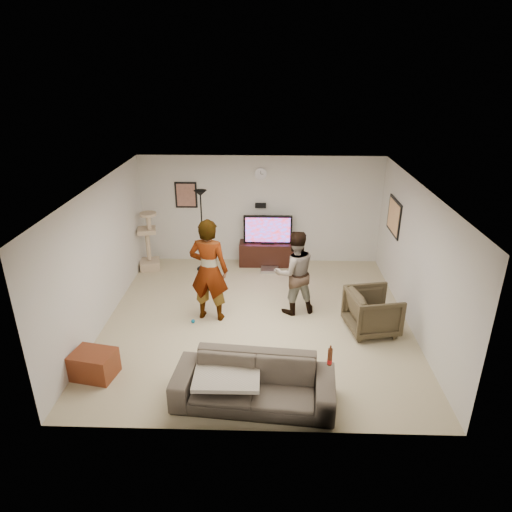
{
  "coord_description": "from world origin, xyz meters",
  "views": [
    {
      "loc": [
        0.21,
        -7.23,
        4.38
      ],
      "look_at": [
        -0.03,
        0.2,
        1.19
      ],
      "focal_mm": 31.79,
      "sensor_mm": 36.0,
      "label": 1
    }
  ],
  "objects_px": {
    "tv_stand": "(268,254)",
    "floor_lamp": "(202,231)",
    "armchair": "(372,312)",
    "tv": "(268,229)",
    "person_right": "(295,273)",
    "beer_bottle": "(330,357)",
    "sofa": "(254,383)",
    "person_left": "(209,270)",
    "cat_tree": "(148,241)",
    "side_table": "(94,364)"
  },
  "relations": [
    {
      "from": "tv_stand",
      "to": "person_left",
      "type": "xyz_separation_m",
      "value": [
        -1.03,
        -2.45,
        0.69
      ]
    },
    {
      "from": "person_right",
      "to": "beer_bottle",
      "type": "distance_m",
      "value": 2.56
    },
    {
      "from": "person_left",
      "to": "person_right",
      "type": "bearing_deg",
      "value": -159.94
    },
    {
      "from": "floor_lamp",
      "to": "cat_tree",
      "type": "height_order",
      "value": "floor_lamp"
    },
    {
      "from": "tv",
      "to": "floor_lamp",
      "type": "relative_size",
      "value": 0.6
    },
    {
      "from": "cat_tree",
      "to": "tv",
      "type": "bearing_deg",
      "value": 6.73
    },
    {
      "from": "person_left",
      "to": "tv_stand",
      "type": "bearing_deg",
      "value": -103.2
    },
    {
      "from": "floor_lamp",
      "to": "person_left",
      "type": "height_order",
      "value": "person_left"
    },
    {
      "from": "armchair",
      "to": "sofa",
      "type": "bearing_deg",
      "value": 122.58
    },
    {
      "from": "tv_stand",
      "to": "side_table",
      "type": "height_order",
      "value": "tv_stand"
    },
    {
      "from": "person_left",
      "to": "floor_lamp",
      "type": "bearing_deg",
      "value": -69.0
    },
    {
      "from": "sofa",
      "to": "tv_stand",
      "type": "bearing_deg",
      "value": 93.43
    },
    {
      "from": "sofa",
      "to": "beer_bottle",
      "type": "bearing_deg",
      "value": 5.3
    },
    {
      "from": "beer_bottle",
      "to": "side_table",
      "type": "height_order",
      "value": "beer_bottle"
    },
    {
      "from": "tv_stand",
      "to": "person_right",
      "type": "xyz_separation_m",
      "value": [
        0.51,
        -2.16,
        0.54
      ]
    },
    {
      "from": "tv",
      "to": "side_table",
      "type": "relative_size",
      "value": 1.79
    },
    {
      "from": "person_left",
      "to": "beer_bottle",
      "type": "xyz_separation_m",
      "value": [
        1.9,
        -2.25,
        -0.19
      ]
    },
    {
      "from": "person_right",
      "to": "sofa",
      "type": "height_order",
      "value": "person_right"
    },
    {
      "from": "floor_lamp",
      "to": "side_table",
      "type": "relative_size",
      "value": 2.99
    },
    {
      "from": "person_left",
      "to": "beer_bottle",
      "type": "bearing_deg",
      "value": 139.82
    },
    {
      "from": "tv_stand",
      "to": "person_left",
      "type": "bearing_deg",
      "value": -112.9
    },
    {
      "from": "tv",
      "to": "sofa",
      "type": "height_order",
      "value": "tv"
    },
    {
      "from": "cat_tree",
      "to": "sofa",
      "type": "height_order",
      "value": "cat_tree"
    },
    {
      "from": "tv_stand",
      "to": "person_left",
      "type": "distance_m",
      "value": 2.74
    },
    {
      "from": "floor_lamp",
      "to": "armchair",
      "type": "bearing_deg",
      "value": -36.86
    },
    {
      "from": "person_right",
      "to": "person_left",
      "type": "bearing_deg",
      "value": -5.04
    },
    {
      "from": "armchair",
      "to": "person_left",
      "type": "bearing_deg",
      "value": 72.11
    },
    {
      "from": "floor_lamp",
      "to": "armchair",
      "type": "height_order",
      "value": "floor_lamp"
    },
    {
      "from": "person_right",
      "to": "tv",
      "type": "bearing_deg",
      "value": -92.14
    },
    {
      "from": "tv",
      "to": "side_table",
      "type": "height_order",
      "value": "tv"
    },
    {
      "from": "tv_stand",
      "to": "armchair",
      "type": "distance_m",
      "value": 3.36
    },
    {
      "from": "tv",
      "to": "beer_bottle",
      "type": "relative_size",
      "value": 4.42
    },
    {
      "from": "tv_stand",
      "to": "floor_lamp",
      "type": "bearing_deg",
      "value": -167.3
    },
    {
      "from": "tv",
      "to": "person_right",
      "type": "height_order",
      "value": "person_right"
    },
    {
      "from": "person_right",
      "to": "armchair",
      "type": "xyz_separation_m",
      "value": [
        1.34,
        -0.64,
        -0.43
      ]
    },
    {
      "from": "tv",
      "to": "floor_lamp",
      "type": "bearing_deg",
      "value": -167.3
    },
    {
      "from": "floor_lamp",
      "to": "armchair",
      "type": "relative_size",
      "value": 2.2
    },
    {
      "from": "person_right",
      "to": "armchair",
      "type": "relative_size",
      "value": 1.93
    },
    {
      "from": "tv_stand",
      "to": "side_table",
      "type": "relative_size",
      "value": 2.1
    },
    {
      "from": "person_right",
      "to": "beer_bottle",
      "type": "xyz_separation_m",
      "value": [
        0.35,
        -2.53,
        -0.04
      ]
    },
    {
      "from": "tv",
      "to": "person_right",
      "type": "bearing_deg",
      "value": -76.74
    },
    {
      "from": "tv",
      "to": "side_table",
      "type": "xyz_separation_m",
      "value": [
        -2.57,
        -4.21,
        -0.66
      ]
    },
    {
      "from": "armchair",
      "to": "floor_lamp",
      "type": "bearing_deg",
      "value": 42.4
    },
    {
      "from": "person_right",
      "to": "armchair",
      "type": "distance_m",
      "value": 1.55
    },
    {
      "from": "person_left",
      "to": "armchair",
      "type": "height_order",
      "value": "person_left"
    },
    {
      "from": "floor_lamp",
      "to": "armchair",
      "type": "distance_m",
      "value": 4.17
    },
    {
      "from": "beer_bottle",
      "to": "armchair",
      "type": "bearing_deg",
      "value": 62.45
    },
    {
      "from": "cat_tree",
      "to": "sofa",
      "type": "distance_m",
      "value": 5.08
    },
    {
      "from": "beer_bottle",
      "to": "tv_stand",
      "type": "bearing_deg",
      "value": 100.42
    },
    {
      "from": "side_table",
      "to": "beer_bottle",
      "type": "bearing_deg",
      "value": -8.11
    }
  ]
}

